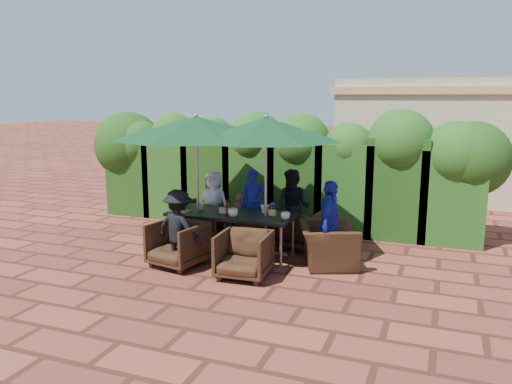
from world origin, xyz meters
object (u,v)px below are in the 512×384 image
(umbrella_right, at_px, (266,129))
(chair_end_right, at_px, (328,238))
(dining_table, at_px, (232,217))
(chair_far_right, at_px, (298,227))
(chair_near_right, at_px, (244,253))
(chair_far_left, at_px, (206,216))
(umbrella_left, at_px, (196,128))
(chair_near_left, at_px, (178,242))
(chair_far_mid, at_px, (255,224))

(umbrella_right, height_order, chair_end_right, umbrella_right)
(dining_table, bearing_deg, chair_far_right, 41.38)
(chair_near_right, bearing_deg, chair_far_left, 126.52)
(umbrella_right, bearing_deg, chair_far_right, 67.20)
(umbrella_left, height_order, chair_far_right, umbrella_left)
(chair_far_left, bearing_deg, chair_end_right, 158.97)
(chair_far_left, height_order, chair_near_left, chair_near_left)
(chair_far_left, bearing_deg, umbrella_right, 147.29)
(chair_far_right, relative_size, chair_near_left, 0.94)
(umbrella_right, xyz_separation_m, chair_far_right, (0.35, 0.82, -1.83))
(umbrella_left, xyz_separation_m, chair_near_left, (0.05, -0.83, -1.81))
(dining_table, relative_size, chair_near_left, 2.73)
(umbrella_right, height_order, chair_far_mid, umbrella_right)
(chair_far_mid, xyz_separation_m, chair_near_right, (0.52, -1.82, 0.03))
(chair_near_left, bearing_deg, umbrella_right, 48.45)
(chair_near_left, relative_size, chair_end_right, 0.78)
(chair_far_left, relative_size, chair_end_right, 0.75)
(umbrella_left, relative_size, chair_end_right, 2.84)
(chair_end_right, bearing_deg, chair_near_right, 112.80)
(umbrella_right, relative_size, chair_far_right, 3.29)
(dining_table, bearing_deg, chair_near_left, -124.32)
(umbrella_left, height_order, chair_near_left, umbrella_left)
(chair_far_right, bearing_deg, chair_near_left, 56.69)
(dining_table, distance_m, chair_far_mid, 0.91)
(chair_near_right, height_order, chair_end_right, chair_end_right)
(dining_table, bearing_deg, chair_far_mid, 83.26)
(chair_far_right, bearing_deg, chair_end_right, 141.55)
(chair_far_left, height_order, chair_far_right, chair_far_left)
(chair_near_left, xyz_separation_m, chair_end_right, (2.28, 0.93, 0.05))
(chair_near_right, bearing_deg, dining_table, 119.12)
(chair_far_left, xyz_separation_m, chair_far_mid, (1.07, -0.08, -0.03))
(chair_far_mid, xyz_separation_m, chair_end_right, (1.59, -0.79, 0.09))
(dining_table, distance_m, chair_far_left, 1.37)
(chair_end_right, bearing_deg, umbrella_right, 70.68)
(chair_near_right, relative_size, chair_end_right, 0.75)
(umbrella_right, xyz_separation_m, chair_end_right, (1.07, 0.04, -1.76))
(chair_far_mid, distance_m, chair_end_right, 1.77)
(chair_near_left, relative_size, chair_near_right, 1.03)
(umbrella_right, height_order, chair_far_left, umbrella_right)
(dining_table, distance_m, chair_near_right, 1.19)
(umbrella_right, relative_size, chair_near_left, 3.09)
(chair_near_right, xyz_separation_m, chair_end_right, (1.07, 1.04, 0.06))
(umbrella_left, relative_size, umbrella_right, 1.18)
(chair_far_left, relative_size, chair_near_right, 1.00)
(chair_far_mid, height_order, chair_near_right, chair_near_right)
(chair_far_mid, distance_m, chair_near_left, 1.86)
(chair_near_left, xyz_separation_m, chair_near_right, (1.22, -0.10, -0.01))
(chair_end_right, bearing_deg, dining_table, 70.70)
(dining_table, height_order, chair_far_left, chair_far_left)
(umbrella_right, distance_m, chair_far_left, 2.58)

